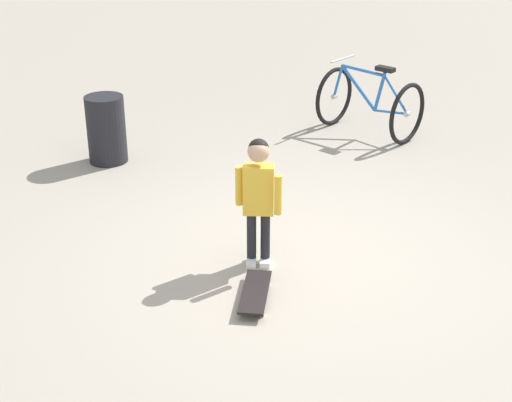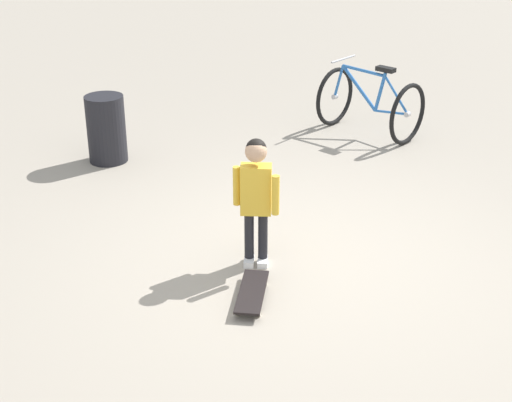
% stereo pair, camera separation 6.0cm
% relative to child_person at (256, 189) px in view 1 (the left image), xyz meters
% --- Properties ---
extents(ground_plane, '(50.00, 50.00, 0.00)m').
position_rel_child_person_xyz_m(ground_plane, '(0.40, 0.08, -0.66)').
color(ground_plane, '#9E9384').
extents(child_person, '(0.36, 0.23, 1.06)m').
position_rel_child_person_xyz_m(child_person, '(0.00, 0.00, 0.00)').
color(child_person, black).
rests_on(child_person, ground).
extents(skateboard, '(0.26, 0.63, 0.07)m').
position_rel_child_person_xyz_m(skateboard, '(-0.03, -0.55, -0.60)').
color(skateboard, black).
rests_on(skateboard, ground).
extents(bicycle_mid, '(1.27, 1.24, 0.85)m').
position_rel_child_person_xyz_m(bicycle_mid, '(1.31, 3.11, -0.28)').
color(bicycle_mid, black).
rests_on(bicycle_mid, ground).
extents(trash_bin, '(0.41, 0.41, 0.72)m').
position_rel_child_person_xyz_m(trash_bin, '(-1.61, 2.22, -0.29)').
color(trash_bin, black).
rests_on(trash_bin, ground).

